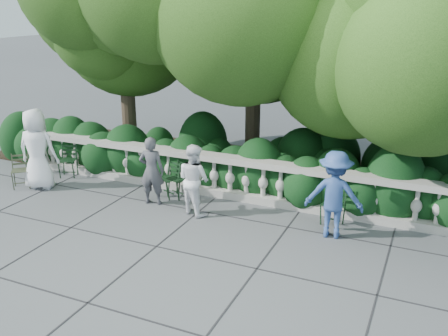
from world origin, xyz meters
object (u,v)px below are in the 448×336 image
at_px(chair_b, 67,178).
at_px(chair_weathered, 22,189).
at_px(person_businessman, 37,149).
at_px(person_casual_man, 194,179).
at_px(chair_d, 174,199).
at_px(person_woman_grey, 152,171).
at_px(person_older_blue, 334,195).
at_px(chair_a, 34,174).
at_px(chair_e, 329,227).
at_px(chair_c, 164,198).

bearing_deg(chair_b, chair_weathered, -135.35).
relative_size(person_businessman, person_casual_man, 1.28).
distance_m(chair_d, person_businessman, 3.52).
bearing_deg(person_businessman, person_woman_grey, 172.06).
bearing_deg(person_casual_man, person_older_blue, -157.51).
distance_m(chair_weathered, person_woman_grey, 3.50).
xyz_separation_m(chair_a, person_businessman, (0.92, -0.68, 0.98)).
height_order(chair_b, person_woman_grey, person_woman_grey).
bearing_deg(chair_a, person_older_blue, -11.62).
distance_m(chair_b, person_woman_grey, 3.04).
relative_size(person_businessman, person_older_blue, 1.14).
distance_m(chair_b, chair_e, 6.81).
relative_size(chair_a, person_casual_man, 0.55).
distance_m(chair_a, chair_weathered, 1.15).
bearing_deg(chair_c, person_businessman, -149.23).
distance_m(chair_b, chair_d, 3.19).
xyz_separation_m(chair_e, person_woman_grey, (-3.91, -0.38, 0.78)).
bearing_deg(chair_a, person_woman_grey, -14.79).
bearing_deg(person_businessman, chair_e, 172.44).
height_order(chair_b, chair_d, same).
bearing_deg(chair_c, chair_d, 37.87).
xyz_separation_m(chair_b, person_older_blue, (6.95, -0.51, 0.86)).
bearing_deg(chair_e, person_older_blue, -58.79).
xyz_separation_m(chair_e, chair_weathered, (-7.28, -0.94, 0.00)).
relative_size(chair_c, person_casual_man, 0.55).
distance_m(person_casual_man, person_older_blue, 2.95).
relative_size(chair_b, chair_weathered, 1.00).
height_order(chair_d, person_casual_man, person_casual_man).
distance_m(chair_c, chair_weathered, 3.56).
bearing_deg(chair_e, chair_a, -168.69).
relative_size(chair_c, person_businessman, 0.43).
bearing_deg(chair_c, chair_e, 20.28).
bearing_deg(chair_b, chair_c, -25.42).
relative_size(chair_a, chair_c, 1.00).
height_order(chair_a, chair_d, same).
relative_size(chair_a, chair_b, 1.00).
xyz_separation_m(person_businessman, person_woman_grey, (3.02, 0.26, -0.20)).
bearing_deg(chair_b, chair_d, -23.97).
bearing_deg(chair_weathered, person_casual_man, -34.13).
bearing_deg(chair_b, person_businessman, -121.25).
xyz_separation_m(chair_b, chair_weathered, (-0.46, -1.08, 0.00)).
xyz_separation_m(chair_weathered, person_woman_grey, (3.36, 0.56, 0.78)).
xyz_separation_m(chair_c, person_older_blue, (3.97, -0.34, 0.86)).
bearing_deg(chair_weathered, chair_e, -32.75).
height_order(chair_b, chair_c, same).
height_order(chair_a, person_casual_man, person_casual_man).
bearing_deg(chair_b, person_woman_grey, -32.24).
relative_size(chair_a, chair_d, 1.00).
bearing_deg(person_older_blue, person_casual_man, -4.58).
bearing_deg(person_woman_grey, chair_e, 172.57).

